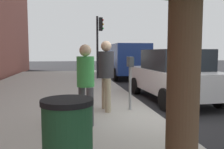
{
  "coord_description": "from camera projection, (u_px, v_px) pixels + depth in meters",
  "views": [
    {
      "loc": [
        -5.66,
        2.07,
        1.67
      ],
      "look_at": [
        0.8,
        1.0,
        1.06
      ],
      "focal_mm": 37.99,
      "sensor_mm": 36.0,
      "label": 1
    }
  ],
  "objects": [
    {
      "name": "pedestrian_bystander",
      "position": [
        86.0,
        78.0,
        4.99
      ],
      "size": [
        0.48,
        0.37,
        1.69
      ],
      "rotation": [
        0.0,
        0.0,
        -1.14
      ],
      "color": "#47474C",
      "rests_on": "sidewalk_slab"
    },
    {
      "name": "traffic_signal",
      "position": [
        99.0,
        37.0,
        13.77
      ],
      "size": [
        0.24,
        0.44,
        3.6
      ],
      "color": "black",
      "rests_on": "sidewalk_slab"
    },
    {
      "name": "parking_meter",
      "position": [
        130.0,
        72.0,
        6.22
      ],
      "size": [
        0.36,
        0.12,
        1.41
      ],
      "color": "gray",
      "rests_on": "sidewalk_slab"
    },
    {
      "name": "pedestrian_at_meter",
      "position": [
        106.0,
        69.0,
        6.15
      ],
      "size": [
        0.54,
        0.4,
        1.82
      ],
      "rotation": [
        0.0,
        0.0,
        -1.47
      ],
      "color": "tan",
      "rests_on": "sidewalk_slab"
    },
    {
      "name": "sidewalk_slab",
      "position": [
        34.0,
        121.0,
        5.56
      ],
      "size": [
        28.0,
        6.0,
        0.15
      ],
      "primitive_type": "cube",
      "color": "#A8A59E",
      "rests_on": "ground_plane"
    },
    {
      "name": "trash_bin",
      "position": [
        68.0,
        143.0,
        2.66
      ],
      "size": [
        0.59,
        0.59,
        1.01
      ],
      "color": "#1E4C2D",
      "rests_on": "sidewalk_slab"
    },
    {
      "name": "ground_plane",
      "position": [
        156.0,
        118.0,
        6.05
      ],
      "size": [
        80.0,
        80.0,
        0.0
      ],
      "primitive_type": "plane",
      "color": "#232326",
      "rests_on": "ground"
    },
    {
      "name": "parked_van_far",
      "position": [
        126.0,
        59.0,
        15.5
      ],
      "size": [
        5.23,
        2.18,
        2.18
      ],
      "color": "navy",
      "rests_on": "ground_plane"
    },
    {
      "name": "parked_sedan_near",
      "position": [
        173.0,
        75.0,
        8.23
      ],
      "size": [
        4.47,
        2.1,
        1.77
      ],
      "color": "silver",
      "rests_on": "ground_plane"
    }
  ]
}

